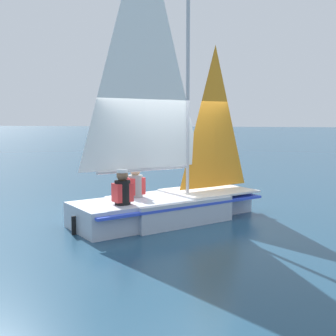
# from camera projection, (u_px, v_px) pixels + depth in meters

# --- Properties ---
(ground_plane) EXTENTS (260.00, 260.00, 0.00)m
(ground_plane) POSITION_uv_depth(u_px,v_px,m) (168.00, 220.00, 8.85)
(ground_plane) COLOR navy
(sailboat_main) EXTENTS (4.03, 3.69, 6.11)m
(sailboat_main) POSITION_uv_depth(u_px,v_px,m) (166.00, 181.00, 8.73)
(sailboat_main) COLOR #B2BCCC
(sailboat_main) RESTS_ON ground_plane
(sailor_helm) EXTENTS (0.43, 0.42, 1.16)m
(sailor_helm) POSITION_uv_depth(u_px,v_px,m) (135.00, 191.00, 8.72)
(sailor_helm) COLOR black
(sailor_helm) RESTS_ON ground_plane
(sailor_crew) EXTENTS (0.43, 0.42, 1.16)m
(sailor_crew) POSITION_uv_depth(u_px,v_px,m) (123.00, 197.00, 7.95)
(sailor_crew) COLOR black
(sailor_crew) RESTS_ON ground_plane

